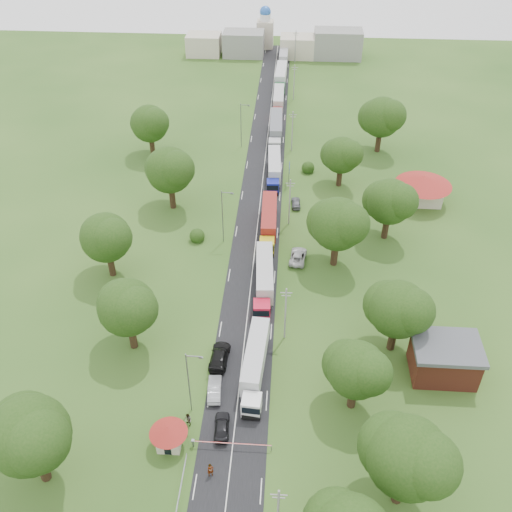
# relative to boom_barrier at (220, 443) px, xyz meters

# --- Properties ---
(ground) EXTENTS (260.00, 260.00, 0.00)m
(ground) POSITION_rel_boom_barrier_xyz_m (1.36, 25.00, -0.89)
(ground) COLOR #2A4E1A
(ground) RESTS_ON ground
(road) EXTENTS (8.00, 200.00, 0.04)m
(road) POSITION_rel_boom_barrier_xyz_m (1.36, 45.00, -0.89)
(road) COLOR black
(road) RESTS_ON ground
(boom_barrier) EXTENTS (9.22, 0.35, 1.18)m
(boom_barrier) POSITION_rel_boom_barrier_xyz_m (0.00, 0.00, 0.00)
(boom_barrier) COLOR slate
(boom_barrier) RESTS_ON ground
(guard_booth) EXTENTS (4.40, 4.40, 3.45)m
(guard_booth) POSITION_rel_boom_barrier_xyz_m (-5.84, -0.00, 1.27)
(guard_booth) COLOR beige
(guard_booth) RESTS_ON ground
(info_sign) EXTENTS (0.12, 3.10, 4.10)m
(info_sign) POSITION_rel_boom_barrier_xyz_m (6.56, 60.00, 2.11)
(info_sign) COLOR slate
(info_sign) RESTS_ON ground
(pole_1) EXTENTS (1.60, 0.24, 9.00)m
(pole_1) POSITION_rel_boom_barrier_xyz_m (6.86, 18.00, 3.79)
(pole_1) COLOR gray
(pole_1) RESTS_ON ground
(pole_2) EXTENTS (1.60, 0.24, 9.00)m
(pole_2) POSITION_rel_boom_barrier_xyz_m (6.86, 46.00, 3.79)
(pole_2) COLOR gray
(pole_2) RESTS_ON ground
(pole_3) EXTENTS (1.60, 0.24, 9.00)m
(pole_3) POSITION_rel_boom_barrier_xyz_m (6.86, 74.00, 3.79)
(pole_3) COLOR gray
(pole_3) RESTS_ON ground
(pole_4) EXTENTS (1.60, 0.24, 9.00)m
(pole_4) POSITION_rel_boom_barrier_xyz_m (6.86, 102.00, 3.79)
(pole_4) COLOR gray
(pole_4) RESTS_ON ground
(pole_5) EXTENTS (1.60, 0.24, 9.00)m
(pole_5) POSITION_rel_boom_barrier_xyz_m (6.86, 130.00, 3.79)
(pole_5) COLOR gray
(pole_5) RESTS_ON ground
(lamp_0) EXTENTS (2.03, 0.22, 10.00)m
(lamp_0) POSITION_rel_boom_barrier_xyz_m (-3.99, 5.00, 4.66)
(lamp_0) COLOR slate
(lamp_0) RESTS_ON ground
(lamp_1) EXTENTS (2.03, 0.22, 10.00)m
(lamp_1) POSITION_rel_boom_barrier_xyz_m (-3.99, 40.00, 4.66)
(lamp_1) COLOR slate
(lamp_1) RESTS_ON ground
(lamp_2) EXTENTS (2.03, 0.22, 10.00)m
(lamp_2) POSITION_rel_boom_barrier_xyz_m (-3.99, 75.00, 4.66)
(lamp_2) COLOR slate
(lamp_2) RESTS_ON ground
(tree_1) EXTENTS (9.60, 9.60, 12.05)m
(tree_1) POSITION_rel_boom_barrier_xyz_m (19.34, -4.83, 6.96)
(tree_1) COLOR #382616
(tree_1) RESTS_ON ground
(tree_2) EXTENTS (8.00, 8.00, 10.10)m
(tree_2) POSITION_rel_boom_barrier_xyz_m (15.35, 7.14, 5.70)
(tree_2) COLOR #382616
(tree_2) RESTS_ON ground
(tree_3) EXTENTS (8.80, 8.80, 11.07)m
(tree_3) POSITION_rel_boom_barrier_xyz_m (21.35, 17.16, 6.33)
(tree_3) COLOR #382616
(tree_3) RESTS_ON ground
(tree_4) EXTENTS (9.60, 9.60, 12.05)m
(tree_4) POSITION_rel_boom_barrier_xyz_m (14.34, 35.17, 6.96)
(tree_4) COLOR #382616
(tree_4) RESTS_ON ground
(tree_5) EXTENTS (8.80, 8.80, 11.07)m
(tree_5) POSITION_rel_boom_barrier_xyz_m (23.35, 43.16, 6.33)
(tree_5) COLOR #382616
(tree_5) RESTS_ON ground
(tree_6) EXTENTS (8.00, 8.00, 10.10)m
(tree_6) POSITION_rel_boom_barrier_xyz_m (16.35, 60.14, 5.70)
(tree_6) COLOR #382616
(tree_6) RESTS_ON ground
(tree_7) EXTENTS (9.60, 9.60, 12.05)m
(tree_7) POSITION_rel_boom_barrier_xyz_m (25.34, 75.17, 6.96)
(tree_7) COLOR #382616
(tree_7) RESTS_ON ground
(tree_9) EXTENTS (9.60, 9.60, 12.05)m
(tree_9) POSITION_rel_boom_barrier_xyz_m (-18.66, -4.83, 6.96)
(tree_9) COLOR #382616
(tree_9) RESTS_ON ground
(tree_10) EXTENTS (8.80, 8.80, 11.07)m
(tree_10) POSITION_rel_boom_barrier_xyz_m (-13.65, 15.16, 6.33)
(tree_10) COLOR #382616
(tree_10) RESTS_ON ground
(tree_11) EXTENTS (8.80, 8.80, 11.07)m
(tree_11) POSITION_rel_boom_barrier_xyz_m (-20.65, 30.16, 6.33)
(tree_11) COLOR #382616
(tree_11) RESTS_ON ground
(tree_12) EXTENTS (9.60, 9.60, 12.05)m
(tree_12) POSITION_rel_boom_barrier_xyz_m (-14.66, 50.17, 6.96)
(tree_12) COLOR #382616
(tree_12) RESTS_ON ground
(tree_13) EXTENTS (8.80, 8.80, 11.07)m
(tree_13) POSITION_rel_boom_barrier_xyz_m (-22.65, 70.16, 6.33)
(tree_13) COLOR #382616
(tree_13) RESTS_ON ground
(house_brick) EXTENTS (8.60, 6.60, 5.20)m
(house_brick) POSITION_rel_boom_barrier_xyz_m (27.36, 13.00, 1.76)
(house_brick) COLOR maroon
(house_brick) RESTS_ON ground
(house_cream) EXTENTS (10.08, 10.08, 5.80)m
(house_cream) POSITION_rel_boom_barrier_xyz_m (31.36, 55.00, 2.75)
(house_cream) COLOR beige
(house_cream) RESTS_ON ground
(distant_town) EXTENTS (52.00, 8.00, 8.00)m
(distant_town) POSITION_rel_boom_barrier_xyz_m (2.04, 135.00, 2.60)
(distant_town) COLOR gray
(distant_town) RESTS_ON ground
(church) EXTENTS (5.00, 5.00, 12.30)m
(church) POSITION_rel_boom_barrier_xyz_m (-2.64, 143.00, 4.50)
(church) COLOR beige
(church) RESTS_ON ground
(truck_0) EXTENTS (3.18, 14.11, 3.90)m
(truck_0) POSITION_rel_boom_barrier_xyz_m (3.21, 11.12, 1.17)
(truck_0) COLOR white
(truck_0) RESTS_ON ground
(truck_1) EXTENTS (3.21, 14.61, 4.03)m
(truck_1) POSITION_rel_boom_barrier_xyz_m (3.46, 28.00, 1.25)
(truck_1) COLOR red
(truck_1) RESTS_ON ground
(truck_2) EXTENTS (2.79, 14.67, 4.06)m
(truck_2) POSITION_rel_boom_barrier_xyz_m (3.41, 43.31, 1.26)
(truck_2) COLOR gold
(truck_2) RESTS_ON ground
(truck_3) EXTENTS (3.00, 14.02, 3.87)m
(truck_3) POSITION_rel_boom_barrier_xyz_m (3.56, 62.17, 1.16)
(truck_3) COLOR navy
(truck_3) RESTS_ON ground
(truck_4) EXTENTS (2.94, 15.53, 4.30)m
(truck_4) POSITION_rel_boom_barrier_xyz_m (3.22, 79.52, 1.39)
(truck_4) COLOR silver
(truck_4) RESTS_ON ground
(truck_5) EXTENTS (2.52, 14.16, 3.92)m
(truck_5) POSITION_rel_boom_barrier_xyz_m (3.21, 95.98, 1.19)
(truck_5) COLOR red
(truck_5) RESTS_ON ground
(truck_6) EXTENTS (2.97, 15.51, 4.29)m
(truck_6) POSITION_rel_boom_barrier_xyz_m (3.28, 111.50, 1.39)
(truck_6) COLOR #235D33
(truck_6) RESTS_ON ground
(truck_7) EXTENTS (2.44, 13.77, 3.82)m
(truck_7) POSITION_rel_boom_barrier_xyz_m (3.57, 127.75, 1.13)
(truck_7) COLOR silver
(truck_7) RESTS_ON ground
(car_lane_front) EXTENTS (2.05, 4.48, 1.49)m
(car_lane_front) POSITION_rel_boom_barrier_xyz_m (-0.09, 2.34, -0.15)
(car_lane_front) COLOR black
(car_lane_front) RESTS_ON ground
(car_lane_mid) EXTENTS (1.99, 4.72, 1.52)m
(car_lane_mid) POSITION_rel_boom_barrier_xyz_m (-1.64, 7.79, -0.13)
(car_lane_mid) COLOR #ABAEB4
(car_lane_mid) RESTS_ON ground
(car_lane_rear) EXTENTS (2.66, 5.90, 1.68)m
(car_lane_rear) POSITION_rel_boom_barrier_xyz_m (-1.64, 13.19, -0.05)
(car_lane_rear) COLOR black
(car_lane_rear) RESTS_ON ground
(car_verge_near) EXTENTS (3.11, 5.65, 1.50)m
(car_verge_near) POSITION_rel_boom_barrier_xyz_m (8.57, 35.66, -0.14)
(car_verge_near) COLOR #BEBEBE
(car_verge_near) RESTS_ON ground
(car_verge_far) EXTENTS (1.84, 4.13, 1.38)m
(car_verge_far) POSITION_rel_boom_barrier_xyz_m (8.05, 51.96, -0.20)
(car_verge_far) COLOR slate
(car_verge_far) RESTS_ON ground
(pedestrian_near) EXTENTS (0.84, 0.72, 1.96)m
(pedestrian_near) POSITION_rel_boom_barrier_xyz_m (-0.67, -3.50, 0.09)
(pedestrian_near) COLOR gray
(pedestrian_near) RESTS_ON ground
(pedestrian_booth) EXTENTS (1.15, 1.16, 1.89)m
(pedestrian_booth) POSITION_rel_boom_barrier_xyz_m (-4.15, 2.84, 0.05)
(pedestrian_booth) COLOR gray
(pedestrian_booth) RESTS_ON ground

